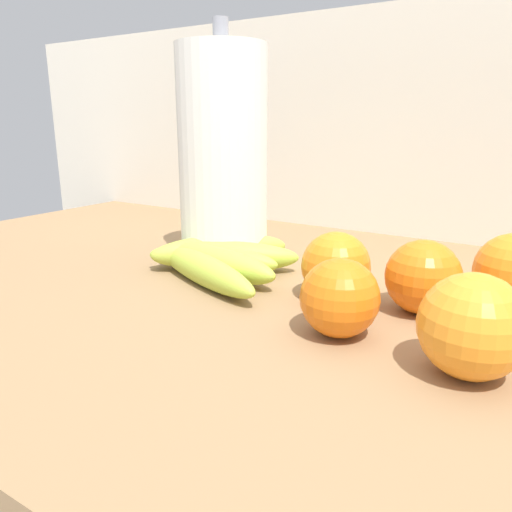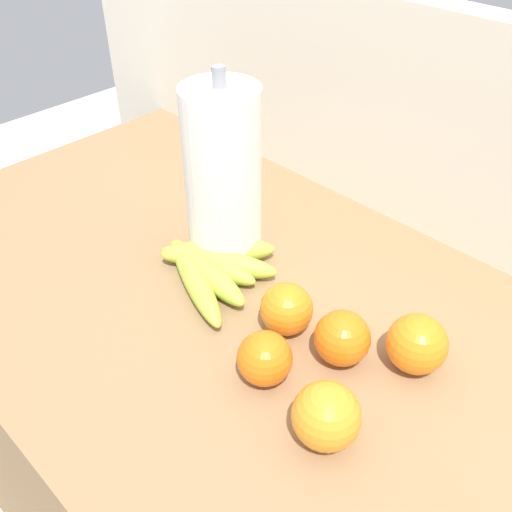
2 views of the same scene
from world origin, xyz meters
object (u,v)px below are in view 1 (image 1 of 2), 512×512
object	(u,v)px
banana_bunch	(215,259)
orange_right	(340,298)
orange_center	(423,277)
orange_back_right	(472,326)
paper_towel_roll	(223,157)
orange_back_left	(336,266)

from	to	relation	value
banana_bunch	orange_right	size ratio (longest dim) A/B	2.98
orange_center	orange_back_right	bearing A→B (deg)	-60.05
orange_right	paper_towel_roll	bearing A→B (deg)	147.57
orange_center	orange_back_left	size ratio (longest dim) A/B	1.01
banana_bunch	orange_center	distance (m)	0.26
orange_back_left	orange_center	bearing A→B (deg)	6.76
banana_bunch	paper_towel_roll	bearing A→B (deg)	116.13
orange_back_left	orange_right	bearing A→B (deg)	-64.47
orange_back_left	paper_towel_roll	xyz separation A→B (m)	(-0.20, 0.06, 0.10)
orange_center	orange_right	xyz separation A→B (m)	(-0.05, -0.10, -0.00)
banana_bunch	orange_center	world-z (taller)	orange_center
orange_right	orange_back_left	bearing A→B (deg)	115.53
orange_center	orange_back_left	world-z (taller)	same
orange_back_right	paper_towel_roll	world-z (taller)	paper_towel_roll
orange_back_left	paper_towel_roll	size ratio (longest dim) A/B	0.24
orange_center	paper_towel_roll	xyz separation A→B (m)	(-0.29, 0.05, 0.10)
orange_center	orange_back_right	xyz separation A→B (m)	(0.06, -0.11, 0.00)
banana_bunch	orange_center	bearing A→B (deg)	2.02
orange_center	orange_back_left	bearing A→B (deg)	-173.24
orange_right	orange_back_right	world-z (taller)	orange_back_right
banana_bunch	orange_back_right	distance (m)	0.34
orange_right	paper_towel_roll	world-z (taller)	paper_towel_roll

